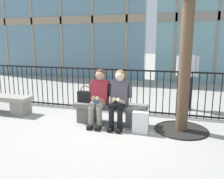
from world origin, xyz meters
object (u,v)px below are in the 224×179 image
Objects in this scene: bystander_at_railing at (187,72)px; handbag_on_bench at (86,96)px; stone_bench_far at (2,102)px; shopping_bag at (140,122)px; stone_bench at (111,112)px; seated_person_with_phone at (99,95)px; seated_person_companion at (119,97)px.

handbag_on_bench is at bearing -142.20° from bystander_at_railing.
handbag_on_bench reaches higher than stone_bench_far.
handbag_on_bench is 2.76m from bystander_at_railing.
handbag_on_bench is at bearing 164.50° from shopping_bag.
shopping_bag is at bearing -27.08° from stone_bench.
bystander_at_railing is 4.83m from stone_bench_far.
stone_bench_far is (-2.90, -0.01, 0.00)m from stone_bench.
seated_person_with_phone is at bearing -18.31° from handbag_on_bench.
handbag_on_bench reaches higher than shopping_bag.
seated_person_companion is at bearing -2.10° from stone_bench_far.
bystander_at_railing is at bearing 67.43° from shopping_bag.
seated_person_with_phone is 0.76× the size of stone_bench_far.
stone_bench_far is at bearing 177.90° from seated_person_companion.
bystander_at_railing is at bearing 37.80° from handbag_on_bench.
shopping_bag is at bearing -112.57° from bystander_at_railing.
seated_person_companion is 2.27m from bystander_at_railing.
bystander_at_railing reaches higher than handbag_on_bench.
bystander_at_railing is 1.07× the size of stone_bench_far.
seated_person_companion is 2.28× the size of shopping_bag.
shopping_bag is 2.34m from bystander_at_railing.
shopping_bag is (1.31, -0.36, -0.36)m from handbag_on_bench.
stone_bench_far is (-3.63, 0.36, 0.05)m from shopping_bag.
stone_bench_far is at bearing -179.71° from stone_bench.
stone_bench is 3.01× the size of shopping_bag.
stone_bench is 4.27× the size of handbag_on_bench.
stone_bench is 1.32× the size of seated_person_with_phone.
stone_bench_far is (-2.32, -0.00, -0.31)m from handbag_on_bench.
bystander_at_railing is (0.85, 2.04, 0.78)m from shopping_bag.
seated_person_companion reaches higher than stone_bench_far.
handbag_on_bench is (-0.58, -0.01, 0.31)m from stone_bench.
seated_person_companion is at bearing 154.32° from shopping_bag.
seated_person_companion is at bearing -8.42° from handbag_on_bench.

